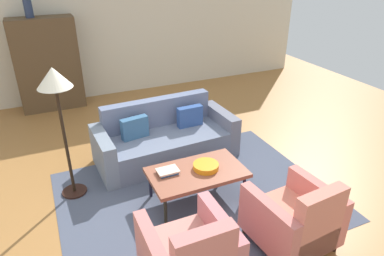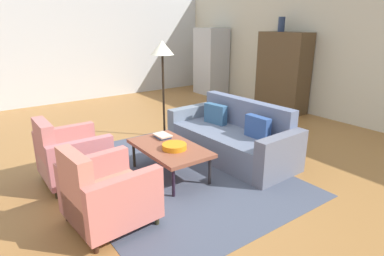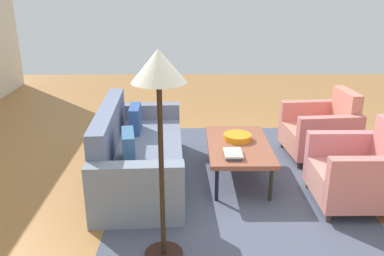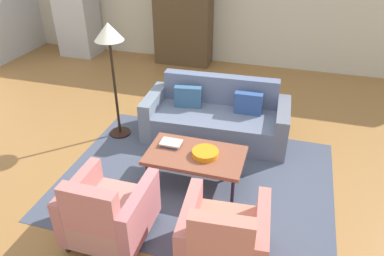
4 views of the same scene
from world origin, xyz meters
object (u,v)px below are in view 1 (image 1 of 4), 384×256
object	(u,v)px
coffee_table	(197,173)
fruit_bowl	(206,166)
couch	(164,139)
armchair_right	(296,221)
cabinet	(48,64)
book_stack	(168,171)
floor_lamp	(56,90)
vase_tall	(28,9)

from	to	relation	value
coffee_table	fruit_bowl	size ratio (longest dim) A/B	3.69
couch	coffee_table	bearing A→B (deg)	87.60
coffee_table	armchair_right	bearing A→B (deg)	-62.56
armchair_right	fruit_bowl	world-z (taller)	armchair_right
couch	cabinet	world-z (taller)	cabinet
book_stack	floor_lamp	distance (m)	1.62
coffee_table	floor_lamp	xyz separation A→B (m)	(-1.43, 0.78, 1.06)
couch	vase_tall	distance (m)	3.60
coffee_table	book_stack	size ratio (longest dim) A/B	4.52
coffee_table	floor_lamp	world-z (taller)	floor_lamp
cabinet	vase_tall	distance (m)	1.07
fruit_bowl	cabinet	world-z (taller)	cabinet
vase_tall	floor_lamp	world-z (taller)	vase_tall
fruit_bowl	book_stack	size ratio (longest dim) A/B	1.22
armchair_right	vase_tall	size ratio (longest dim) A/B	2.74
coffee_table	book_stack	bearing A→B (deg)	163.78
fruit_bowl	vase_tall	size ratio (longest dim) A/B	1.01
floor_lamp	fruit_bowl	bearing A→B (deg)	-26.59
book_stack	vase_tall	distance (m)	4.32
coffee_table	armchair_right	distance (m)	1.31
armchair_right	coffee_table	bearing A→B (deg)	112.63
armchair_right	vase_tall	world-z (taller)	vase_tall
book_stack	armchair_right	bearing A→B (deg)	-53.02
coffee_table	fruit_bowl	distance (m)	0.14
vase_tall	cabinet	bearing A→B (deg)	1.81
fruit_bowl	book_stack	world-z (taller)	fruit_bowl
fruit_bowl	coffee_table	bearing A→B (deg)	180.00
couch	floor_lamp	size ratio (longest dim) A/B	1.24
couch	floor_lamp	xyz separation A→B (m)	(-1.43, -0.41, 1.16)
book_stack	floor_lamp	size ratio (longest dim) A/B	0.15
coffee_table	vase_tall	bearing A→B (deg)	111.36
armchair_right	cabinet	distance (m)	5.55
book_stack	vase_tall	bearing A→B (deg)	107.28
fruit_bowl	cabinet	xyz separation A→B (m)	(-1.53, 3.97, 0.44)
coffee_table	fruit_bowl	xyz separation A→B (m)	(0.13, -0.00, 0.07)
couch	armchair_right	distance (m)	2.43
couch	fruit_bowl	xyz separation A→B (m)	(0.13, -1.19, 0.17)
vase_tall	floor_lamp	xyz separation A→B (m)	(0.12, -3.19, -0.52)
floor_lamp	book_stack	bearing A→B (deg)	-32.04
fruit_bowl	floor_lamp	size ratio (longest dim) A/B	0.19
couch	fruit_bowl	bearing A→B (deg)	93.62
cabinet	vase_tall	size ratio (longest dim) A/B	5.60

